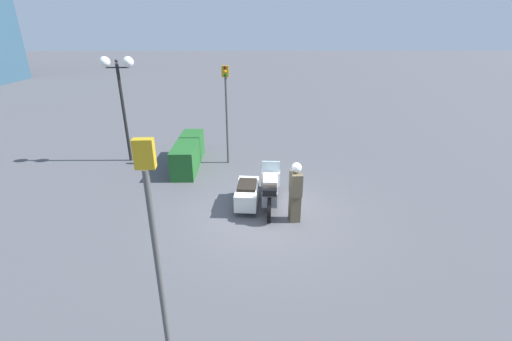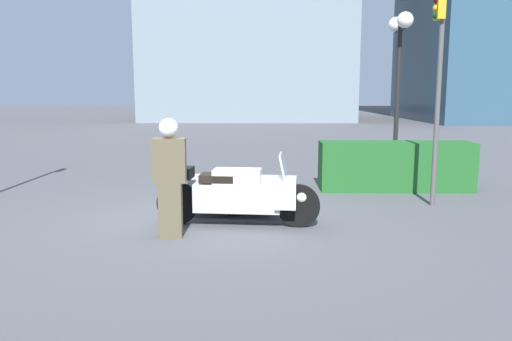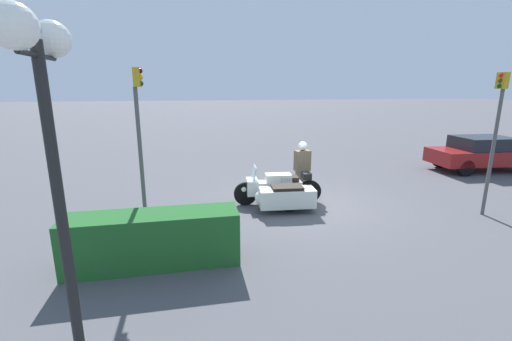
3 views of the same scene
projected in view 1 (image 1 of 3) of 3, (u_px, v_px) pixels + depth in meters
ground_plane at (265, 216)px, 9.93m from camera, size 160.00×160.00×0.00m
police_motorcycle at (258, 190)px, 10.44m from camera, size 2.61×1.44×1.17m
officer_rider at (295, 191)px, 9.36m from camera, size 0.50×0.33×1.74m
hedge_bush_curbside at (188, 153)px, 13.35m from camera, size 3.26×0.82×1.05m
twin_lamp_post at (119, 78)px, 12.84m from camera, size 0.40×1.26×4.09m
traffic_light_near at (226, 102)px, 12.90m from camera, size 0.23×0.26×3.79m
traffic_light_far at (154, 229)px, 4.79m from camera, size 0.23×0.27×3.74m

